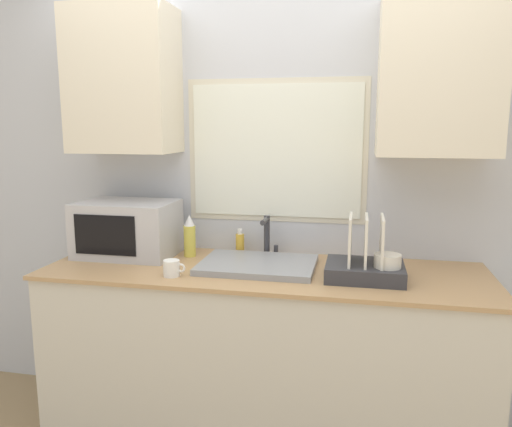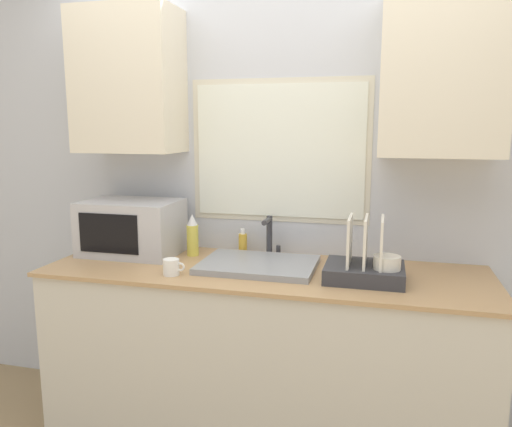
{
  "view_description": "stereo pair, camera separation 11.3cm",
  "coord_description": "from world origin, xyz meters",
  "px_view_note": "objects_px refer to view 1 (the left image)",
  "views": [
    {
      "loc": [
        0.45,
        -1.98,
        1.61
      ],
      "look_at": [
        -0.03,
        0.3,
        1.19
      ],
      "focal_mm": 35.0,
      "sensor_mm": 36.0,
      "label": 1
    },
    {
      "loc": [
        0.56,
        -1.96,
        1.61
      ],
      "look_at": [
        -0.03,
        0.3,
        1.19
      ],
      "focal_mm": 35.0,
      "sensor_mm": 36.0,
      "label": 2
    }
  ],
  "objects_px": {
    "dish_rack": "(367,264)",
    "soap_bottle": "(240,243)",
    "microwave": "(127,229)",
    "mug_near_sink": "(172,268)",
    "spray_bottle": "(190,236)",
    "faucet": "(267,233)"
  },
  "relations": [
    {
      "from": "dish_rack",
      "to": "spray_bottle",
      "type": "relative_size",
      "value": 1.56
    },
    {
      "from": "spray_bottle",
      "to": "mug_near_sink",
      "type": "distance_m",
      "value": 0.37
    },
    {
      "from": "soap_bottle",
      "to": "faucet",
      "type": "bearing_deg",
      "value": -8.34
    },
    {
      "from": "faucet",
      "to": "spray_bottle",
      "type": "bearing_deg",
      "value": -168.8
    },
    {
      "from": "spray_bottle",
      "to": "mug_near_sink",
      "type": "relative_size",
      "value": 2.13
    },
    {
      "from": "microwave",
      "to": "soap_bottle",
      "type": "height_order",
      "value": "microwave"
    },
    {
      "from": "faucet",
      "to": "soap_bottle",
      "type": "distance_m",
      "value": 0.17
    },
    {
      "from": "spray_bottle",
      "to": "soap_bottle",
      "type": "relative_size",
      "value": 1.63
    },
    {
      "from": "mug_near_sink",
      "to": "spray_bottle",
      "type": "bearing_deg",
      "value": 96.09
    },
    {
      "from": "dish_rack",
      "to": "soap_bottle",
      "type": "relative_size",
      "value": 2.54
    },
    {
      "from": "microwave",
      "to": "mug_near_sink",
      "type": "bearing_deg",
      "value": -40.34
    },
    {
      "from": "mug_near_sink",
      "to": "dish_rack",
      "type": "bearing_deg",
      "value": 9.46
    },
    {
      "from": "microwave",
      "to": "soap_bottle",
      "type": "distance_m",
      "value": 0.61
    },
    {
      "from": "dish_rack",
      "to": "soap_bottle",
      "type": "height_order",
      "value": "dish_rack"
    },
    {
      "from": "microwave",
      "to": "faucet",
      "type": "bearing_deg",
      "value": 9.68
    },
    {
      "from": "dish_rack",
      "to": "soap_bottle",
      "type": "xyz_separation_m",
      "value": [
        -0.67,
        0.32,
        -0.01
      ]
    },
    {
      "from": "dish_rack",
      "to": "spray_bottle",
      "type": "xyz_separation_m",
      "value": [
        -0.93,
        0.22,
        0.04
      ]
    },
    {
      "from": "soap_bottle",
      "to": "mug_near_sink",
      "type": "bearing_deg",
      "value": -114.53
    },
    {
      "from": "faucet",
      "to": "spray_bottle",
      "type": "height_order",
      "value": "spray_bottle"
    },
    {
      "from": "microwave",
      "to": "dish_rack",
      "type": "xyz_separation_m",
      "value": [
        1.26,
        -0.17,
        -0.08
      ]
    },
    {
      "from": "microwave",
      "to": "mug_near_sink",
      "type": "relative_size",
      "value": 4.82
    },
    {
      "from": "mug_near_sink",
      "to": "microwave",
      "type": "bearing_deg",
      "value": 139.66
    }
  ]
}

